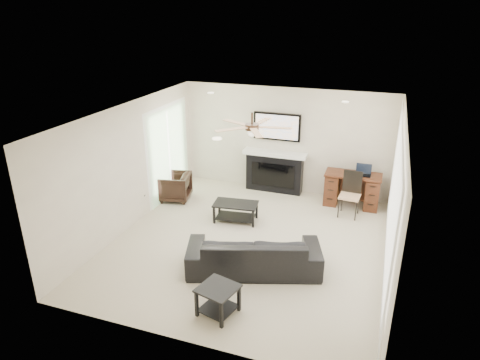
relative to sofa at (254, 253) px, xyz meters
The scene contains 10 objects.
room_shell 1.63m from the sofa, 100.15° to the left, with size 5.50×5.54×2.52m.
sofa is the anchor object (origin of this frame).
armchair 3.37m from the sofa, 140.41° to the left, with size 0.68×0.70×0.63m, color black.
coffee_table 1.84m from the sofa, 119.36° to the left, with size 0.90×0.50×0.40m, color black.
end_table_near 1.26m from the sofa, 96.84° to the right, with size 0.52×0.52×0.45m, color black.
end_table_left 3.34m from the sofa, 160.75° to the left, with size 0.50×0.50×0.45m, color black.
fireplace_unit 3.50m from the sofa, 99.29° to the left, with size 1.52×0.34×1.91m, color black.
desk 3.42m from the sofa, 67.57° to the left, with size 1.22×0.56×0.76m, color #36120D.
desk_chair 2.93m from the sofa, 63.45° to the left, with size 0.42×0.44×0.97m, color black.
laptop 3.53m from the sofa, 64.41° to the left, with size 0.33×0.24×0.23m, color black.
Camera 1 is at (2.17, -6.77, 4.17)m, focal length 32.00 mm.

